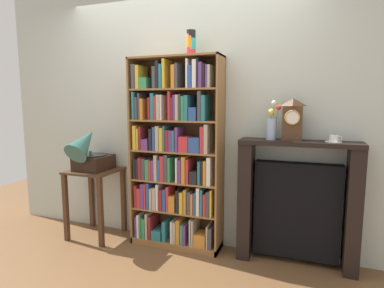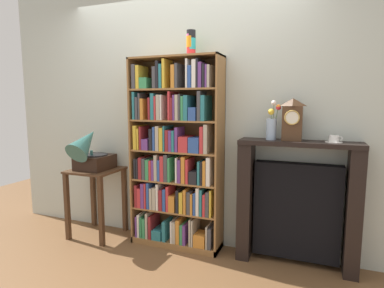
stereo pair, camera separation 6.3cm
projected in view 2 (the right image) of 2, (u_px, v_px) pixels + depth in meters
ground_plane at (171, 250)px, 3.13m from camera, size 7.53×6.40×0.02m
wall_back at (194, 113)px, 3.20m from camera, size 4.53×0.08×2.69m
bookshelf at (175, 160)px, 3.13m from camera, size 0.92×0.28×1.89m
cup_stack at (191, 43)px, 2.93m from camera, size 0.09×0.09×0.23m
side_table_left at (96, 187)px, 3.42m from camera, size 0.50×0.48×0.74m
gramophone at (90, 152)px, 3.29m from camera, size 0.32×0.53×0.51m
fireplace_mantel at (297, 205)px, 2.80m from camera, size 1.02×0.26×1.12m
mantel_clock at (292, 120)px, 2.70m from camera, size 0.16×0.12×0.36m
flower_vase at (272, 125)px, 2.77m from camera, size 0.12×0.09×0.35m
teacup_with_saucer at (334, 139)px, 2.60m from camera, size 0.13×0.13×0.06m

